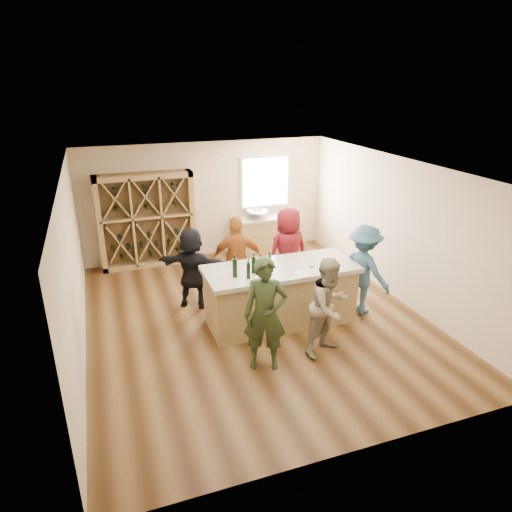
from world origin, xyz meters
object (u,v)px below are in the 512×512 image
object	(u,v)px
sink	(257,214)
wine_bottle_c	(254,265)
tasting_counter_base	(280,296)
wine_bottle_e	(269,264)
wine_rack	(147,221)
wine_bottle_b	(248,271)
person_near_left	(265,314)
person_far_left	(192,268)
wine_bottle_a	(235,268)
person_server	(363,270)
person_far_mid	(237,260)
wine_bottle_d	(261,267)
person_near_right	(329,307)
person_far_right	(288,251)

from	to	relation	value
sink	wine_bottle_c	xyz separation A→B (m)	(-1.34, -3.56, 0.22)
tasting_counter_base	wine_bottle_c	size ratio (longest dim) A/B	8.68
wine_bottle_e	wine_rack	bearing A→B (deg)	113.41
wine_bottle_c	sink	bearing A→B (deg)	69.34
wine_bottle_b	person_near_left	xyz separation A→B (m)	(-0.05, -0.94, -0.32)
sink	person_far_left	world-z (taller)	person_far_left
sink	wine_bottle_a	size ratio (longest dim) A/B	1.68
wine_bottle_b	person_server	world-z (taller)	person_server
person_far_mid	wine_bottle_e	bearing A→B (deg)	110.27
person_server	tasting_counter_base	bearing A→B (deg)	62.05
wine_bottle_c	person_far_mid	bearing A→B (deg)	86.69
wine_bottle_d	wine_bottle_e	size ratio (longest dim) A/B	0.92
sink	person_near_right	size ratio (longest dim) A/B	0.33
person_server	person_far_left	size ratio (longest dim) A/B	1.08
sink	person_far_left	bearing A→B (deg)	-132.76
person_server	wine_bottle_c	bearing A→B (deg)	65.56
tasting_counter_base	wine_bottle_a	xyz separation A→B (m)	(-0.89, -0.13, 0.74)
tasting_counter_base	person_far_right	xyz separation A→B (m)	(0.60, 1.08, 0.41)
tasting_counter_base	person_server	distance (m)	1.65
wine_bottle_b	person_far_mid	size ratio (longest dim) A/B	0.16
wine_bottle_b	wine_bottle_e	distance (m)	0.42
wine_bottle_b	person_far_left	bearing A→B (deg)	114.96
wine_rack	person_far_left	bearing A→B (deg)	-77.30
wine_bottle_b	wine_rack	bearing A→B (deg)	107.45
person_near_left	person_far_left	distance (m)	2.44
wine_bottle_c	person_server	bearing A→B (deg)	-2.04
wine_bottle_e	person_near_right	distance (m)	1.27
wine_bottle_a	person_far_mid	world-z (taller)	person_far_mid
wine_bottle_e	person_far_mid	xyz separation A→B (m)	(-0.18, 1.24, -0.36)
tasting_counter_base	wine_bottle_e	distance (m)	0.81
tasting_counter_base	wine_bottle_c	world-z (taller)	wine_bottle_c
wine_bottle_c	person_far_left	bearing A→B (deg)	123.76
wine_rack	person_server	size ratio (longest dim) A/B	1.28
tasting_counter_base	wine_bottle_b	size ratio (longest dim) A/B	9.38
person_far_mid	person_near_left	bearing A→B (deg)	94.94
person_near_right	wine_rack	bearing A→B (deg)	93.02
wine_bottle_c	person_far_right	world-z (taller)	person_far_right
person_far_right	tasting_counter_base	bearing A→B (deg)	52.71
wine_bottle_d	person_far_right	xyz separation A→B (m)	(1.05, 1.28, -0.32)
wine_bottle_c	person_server	world-z (taller)	person_server
wine_bottle_d	person_far_right	bearing A→B (deg)	50.46
wine_bottle_d	person_near_right	xyz separation A→B (m)	(0.80, -0.99, -0.41)
wine_rack	wine_bottle_e	distance (m)	4.05
tasting_counter_base	person_near_right	world-z (taller)	person_near_right
tasting_counter_base	wine_bottle_d	size ratio (longest dim) A/B	8.94
wine_bottle_d	person_far_left	distance (m)	1.67
sink	person_near_right	xyz separation A→B (m)	(-0.46, -4.66, -0.19)
wine_bottle_e	person_far_mid	size ratio (longest dim) A/B	0.18
wine_bottle_a	person_far_mid	size ratio (longest dim) A/B	0.18
wine_rack	person_far_mid	size ratio (longest dim) A/B	1.26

